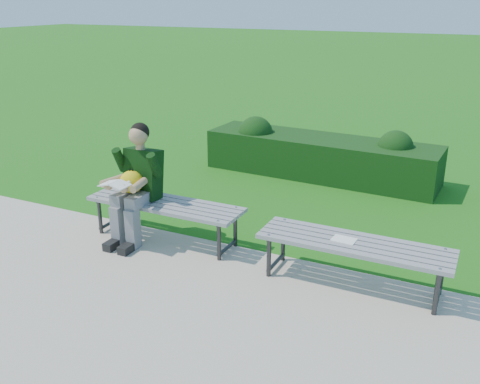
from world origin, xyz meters
name	(u,v)px	position (x,y,z in m)	size (l,w,h in m)	color
ground	(248,250)	(0.00, 0.00, 0.00)	(80.00, 80.00, 0.00)	#287D21
walkway	(158,334)	(0.00, -1.75, 0.01)	(30.00, 3.50, 0.02)	beige
hedge	(320,155)	(-0.12, 2.85, 0.34)	(3.58, 1.06, 0.85)	#183E10
bench_left	(165,207)	(-0.94, -0.19, 0.42)	(1.80, 0.50, 0.46)	slate
bench_right	(354,247)	(1.22, -0.28, 0.42)	(1.80, 0.50, 0.46)	slate
seated_boy	(136,180)	(-1.24, -0.28, 0.71)	(0.56, 0.76, 1.31)	slate
paper_sheet	(344,240)	(1.12, -0.28, 0.47)	(0.23, 0.17, 0.01)	white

